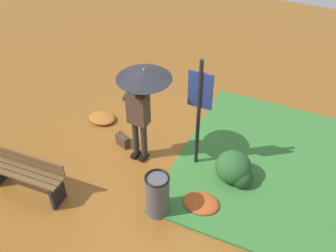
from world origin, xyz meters
name	(u,v)px	position (x,y,z in m)	size (l,w,h in m)	color
ground_plane	(153,163)	(0.00, 0.00, 0.00)	(18.00, 18.00, 0.00)	brown
grass_verge	(308,176)	(2.80, 0.86, 0.03)	(4.80, 4.00, 0.05)	#387533
person_with_umbrella	(141,92)	(-0.22, 0.08, 1.55)	(0.96, 0.96, 2.04)	#2D2823
info_sign_post	(200,103)	(0.76, 0.35, 1.44)	(0.44, 0.07, 2.30)	black
handbag	(123,140)	(-0.78, 0.21, 0.13)	(0.33, 0.24, 0.37)	#4C3323
park_bench	(27,174)	(-1.67, -1.54, 0.40)	(1.40, 0.43, 0.75)	black
trash_bin	(157,195)	(0.61, -1.02, 0.42)	(0.42, 0.42, 0.83)	#4C4C51
shrub_cluster	(235,169)	(1.56, 0.23, 0.28)	(0.73, 0.66, 0.60)	#285628
leaf_pile_near_person	(102,118)	(-1.59, 0.72, 0.07)	(0.60, 0.48, 0.13)	#A86023
leaf_pile_by_bench	(201,203)	(1.24, -0.60, 0.07)	(0.64, 0.51, 0.14)	#B74C1E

